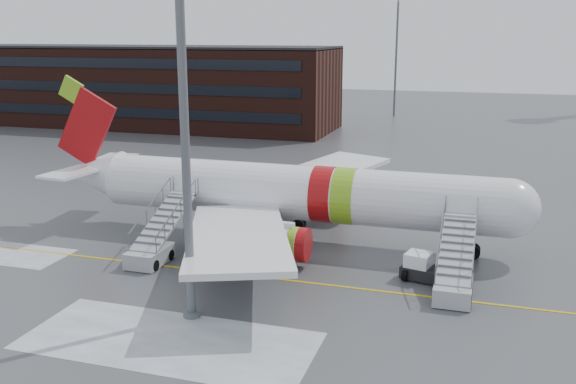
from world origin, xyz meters
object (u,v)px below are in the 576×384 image
(airstair_aft, at_px, (155,244))
(airstair_fwd, at_px, (454,276))
(airliner, at_px, (284,192))
(light_mast_near, at_px, (182,66))
(pushback_tug, at_px, (423,268))

(airstair_aft, bearing_deg, airstair_fwd, 0.00)
(airliner, bearing_deg, airstair_aft, -135.14)
(airliner, distance_m, light_mast_near, 16.48)
(airstair_fwd, relative_size, pushback_tug, 2.50)
(airstair_aft, distance_m, light_mast_near, 14.86)
(airstair_fwd, distance_m, light_mast_near, 18.65)
(airstair_fwd, xyz_separation_m, light_mast_near, (-12.73, -7.04, 11.67))
(airliner, xyz_separation_m, airstair_aft, (-6.57, -6.54, -2.35))
(pushback_tug, bearing_deg, airstair_aft, -174.29)
(airliner, bearing_deg, airstair_fwd, -28.41)
(airliner, bearing_deg, pushback_tug, -25.40)
(airliner, distance_m, pushback_tug, 11.64)
(pushback_tug, height_order, light_mast_near, light_mast_near)
(airstair_aft, distance_m, pushback_tug, 16.88)
(airliner, distance_m, airstair_fwd, 13.94)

